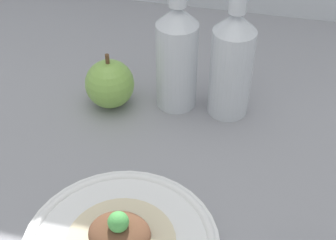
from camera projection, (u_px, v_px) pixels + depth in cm
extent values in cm
cube|color=gray|center=(148.00, 189.00, 64.91)|extent=(180.00, 110.00, 4.00)
ellipsoid|color=brown|center=(120.00, 234.00, 52.51)|extent=(7.18, 6.10, 2.83)
sphere|color=#4CA34C|center=(118.00, 222.00, 51.14)|extent=(2.38, 2.38, 2.38)
cylinder|color=silver|center=(177.00, 66.00, 72.14)|extent=(6.42, 6.42, 14.30)
cone|color=silver|center=(178.00, 15.00, 66.61)|extent=(6.42, 6.42, 2.89)
cylinder|color=silver|center=(231.00, 73.00, 70.68)|extent=(6.42, 6.42, 14.30)
cone|color=silver|center=(236.00, 22.00, 65.14)|extent=(6.42, 6.42, 2.89)
sphere|color=#84B74C|center=(110.00, 84.00, 74.03)|extent=(7.84, 7.84, 7.84)
cylinder|color=brown|center=(107.00, 60.00, 71.11)|extent=(0.63, 0.63, 1.76)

